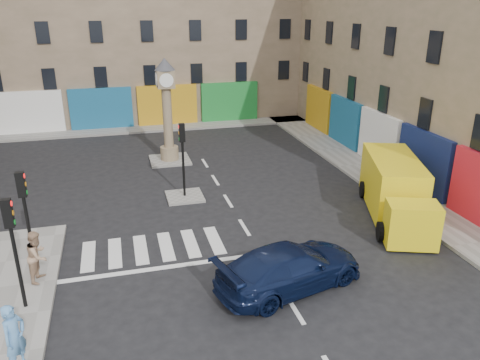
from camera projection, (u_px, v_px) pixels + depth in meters
name	position (u px, v px, depth m)	size (l,w,h in m)	color
ground	(274.00, 276.00, 16.78)	(120.00, 120.00, 0.00)	black
sidewalk_right	(358.00, 165.00, 27.89)	(2.60, 30.00, 0.15)	gray
sidewalk_far	(131.00, 129.00, 35.81)	(32.00, 2.40, 0.15)	gray
island_near	(185.00, 196.00, 23.49)	(1.80, 1.80, 0.12)	gray
island_far	(170.00, 160.00, 28.90)	(2.40, 2.40, 0.12)	gray
building_right	(470.00, 25.00, 26.59)	(10.00, 30.00, 16.00)	#997F64
building_far	(118.00, 11.00, 38.03)	(32.00, 10.00, 17.00)	#8F785F
traffic_light_left_near	(12.00, 237.00, 14.01)	(0.28, 0.22, 3.70)	black
traffic_light_left_far	(25.00, 205.00, 16.18)	(0.28, 0.22, 3.70)	black
traffic_light_island	(183.00, 148.00, 22.59)	(0.28, 0.22, 3.70)	black
clock_pillar	(167.00, 104.00, 27.65)	(1.20, 1.20, 6.10)	#997F64
navy_sedan	(290.00, 267.00, 15.89)	(2.18, 5.35, 1.55)	black
yellow_van	(395.00, 189.00, 21.21)	(4.28, 7.17, 2.51)	yellow
pedestrian_blue	(15.00, 337.00, 12.06)	(0.70, 0.46, 1.92)	#568DC5
pedestrian_tan	(38.00, 256.00, 16.01)	(0.90, 0.70, 1.85)	tan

